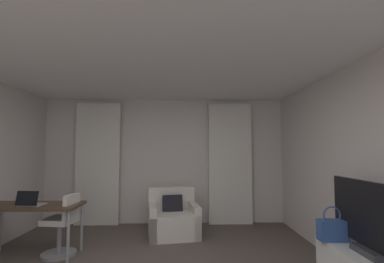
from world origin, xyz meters
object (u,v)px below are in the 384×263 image
Objects in this scene: desk at (33,209)px; armchair at (173,220)px; desk_chair at (62,228)px; handbag_primary at (333,229)px; laptop at (30,202)px; tv_flatscreen at (370,220)px.

armchair is at bearing 24.74° from desk.
armchair is 0.74× the size of desk.
handbag_primary is at bearing -18.02° from desk_chair.
laptop reaches higher than desk.
armchair is 1.81m from desk_chair.
desk_chair is at bearing 156.97° from tv_flatscreen.
desk is 1.50× the size of desk_chair.
handbag_primary is (-0.14, 0.40, -0.21)m from tv_flatscreen.
armchair is at bearing 129.46° from tv_flatscreen.
desk_chair is 0.79× the size of tv_flatscreen.
laptop is 0.95× the size of handbag_primary.
handbag_primary reaches higher than desk_chair.
armchair is 2.80× the size of laptop.
desk_chair is 3.87m from tv_flatscreen.
desk is at bearing -155.26° from armchair.
desk is at bearing 93.39° from laptop.
armchair is 1.11× the size of desk_chair.
desk_chair is 3.58m from handbag_primary.
handbag_primary is at bearing -47.49° from armchair.
tv_flatscreen is 3.04× the size of handbag_primary.
laptop is 3.92m from handbag_primary.
laptop is at bearing -86.61° from desk.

